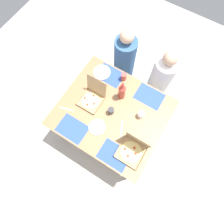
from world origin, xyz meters
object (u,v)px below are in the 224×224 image
object	(u,v)px
pizza_box_center	(92,98)
plate_near_right	(97,127)
cup_red	(141,115)
diner_right_seat	(159,81)
pizza_box_corner_right	(133,149)
cup_clear_left	(124,77)
soda_bottle	(122,92)
diner_left_seat	(124,62)
cup_clear_right	(111,111)
plate_near_left	(102,72)

from	to	relation	value
pizza_box_center	plate_near_right	bearing A→B (deg)	-47.08
cup_red	diner_right_seat	world-z (taller)	diner_right_seat
pizza_box_corner_right	cup_red	size ratio (longest dim) A/B	3.67
pizza_box_corner_right	cup_clear_left	size ratio (longest dim) A/B	3.08
soda_bottle	diner_left_seat	xyz separation A→B (m)	(-0.29, 0.60, -0.34)
pizza_box_corner_right	plate_near_right	xyz separation A→B (m)	(-0.50, 0.02, -0.04)
diner_left_seat	cup_clear_right	bearing A→B (deg)	-71.16
pizza_box_corner_right	pizza_box_center	world-z (taller)	pizza_box_corner_right
soda_bottle	plate_near_left	bearing A→B (deg)	158.33
cup_clear_right	pizza_box_corner_right	bearing A→B (deg)	-30.57
plate_near_left	cup_red	xyz separation A→B (m)	(0.75, -0.27, 0.04)
soda_bottle	cup_clear_right	distance (m)	0.27
cup_red	cup_clear_right	xyz separation A→B (m)	(-0.34, -0.15, 0.00)
diner_left_seat	pizza_box_corner_right	bearing A→B (deg)	-56.30
soda_bottle	diner_right_seat	size ratio (longest dim) A/B	0.28
soda_bottle	diner_right_seat	world-z (taller)	diner_right_seat
plate_near_left	cup_clear_right	world-z (taller)	cup_clear_right
plate_near_left	plate_near_right	bearing A→B (deg)	-61.51
plate_near_left	diner_left_seat	bearing A→B (deg)	75.08
cup_red	cup_clear_right	world-z (taller)	cup_clear_right
pizza_box_corner_right	diner_right_seat	distance (m)	1.17
pizza_box_corner_right	pizza_box_center	xyz separation A→B (m)	(-0.76, 0.30, -0.00)
plate_near_left	diner_right_seat	distance (m)	0.87
pizza_box_corner_right	diner_left_seat	size ratio (longest dim) A/B	0.29
pizza_box_center	soda_bottle	distance (m)	0.39
plate_near_right	cup_red	xyz separation A→B (m)	(0.38, 0.41, 0.04)
plate_near_left	cup_clear_left	bearing A→B (deg)	13.91
pizza_box_corner_right	diner_right_seat	size ratio (longest dim) A/B	0.29
cup_clear_right	diner_left_seat	world-z (taller)	diner_left_seat
pizza_box_center	plate_near_right	size ratio (longest dim) A/B	1.58
cup_clear_right	diner_right_seat	xyz separation A→B (m)	(0.31, 0.86, -0.26)
plate_near_right	cup_clear_right	bearing A→B (deg)	81.08
pizza_box_corner_right	soda_bottle	distance (m)	0.71
diner_right_seat	pizza_box_center	bearing A→B (deg)	-126.35
pizza_box_corner_right	plate_near_right	world-z (taller)	pizza_box_corner_right
pizza_box_corner_right	plate_near_left	world-z (taller)	pizza_box_corner_right
plate_near_right	pizza_box_corner_right	bearing A→B (deg)	-1.85
cup_clear_left	cup_red	bearing A→B (deg)	-37.54
soda_bottle	diner_right_seat	distance (m)	0.76
diner_left_seat	diner_right_seat	size ratio (longest dim) A/B	1.00
pizza_box_center	cup_clear_left	xyz separation A→B (m)	(0.19, 0.47, 0.01)
pizza_box_corner_right	diner_left_seat	distance (m)	1.38
pizza_box_center	plate_near_left	world-z (taller)	pizza_box_center
pizza_box_center	soda_bottle	size ratio (longest dim) A/B	1.00
pizza_box_center	plate_near_right	xyz separation A→B (m)	(0.26, -0.28, -0.04)
plate_near_right	soda_bottle	distance (m)	0.53
cup_red	cup_clear_right	size ratio (longest dim) A/B	0.92
diner_right_seat	cup_clear_right	bearing A→B (deg)	-109.98
pizza_box_center	cup_clear_right	xyz separation A→B (m)	(0.30, -0.02, 0.00)
plate_near_left	cup_clear_left	xyz separation A→B (m)	(0.30, 0.07, 0.05)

